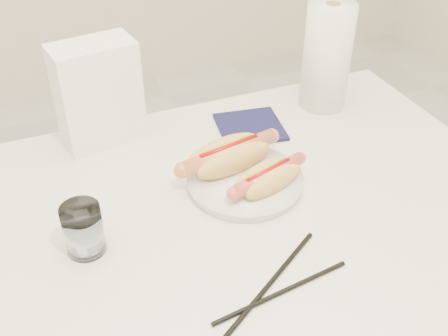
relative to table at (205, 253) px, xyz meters
name	(u,v)px	position (x,y,z in m)	size (l,w,h in m)	color
table	(205,253)	(0.00, 0.00, 0.00)	(1.20, 0.80, 0.75)	white
plate	(245,183)	(0.11, 0.08, 0.07)	(0.21, 0.21, 0.02)	white
hotdog_left	(229,156)	(0.10, 0.12, 0.10)	(0.20, 0.11, 0.05)	#EAB65D
hotdog_right	(268,178)	(0.14, 0.04, 0.10)	(0.16, 0.10, 0.04)	#E5BB59
water_glass	(83,229)	(-0.19, 0.03, 0.10)	(0.06, 0.06, 0.09)	silver
chopstick_near	(282,292)	(0.05, -0.18, 0.06)	(0.01, 0.01, 0.23)	black
chopstick_far	(271,282)	(0.05, -0.15, 0.06)	(0.01, 0.01, 0.25)	black
napkin_box	(98,94)	(-0.10, 0.34, 0.17)	(0.16, 0.09, 0.21)	white
navy_napkin	(250,127)	(0.20, 0.26, 0.06)	(0.13, 0.13, 0.01)	#13143D
paper_towel_roll	(327,57)	(0.40, 0.29, 0.18)	(0.10, 0.10, 0.24)	white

